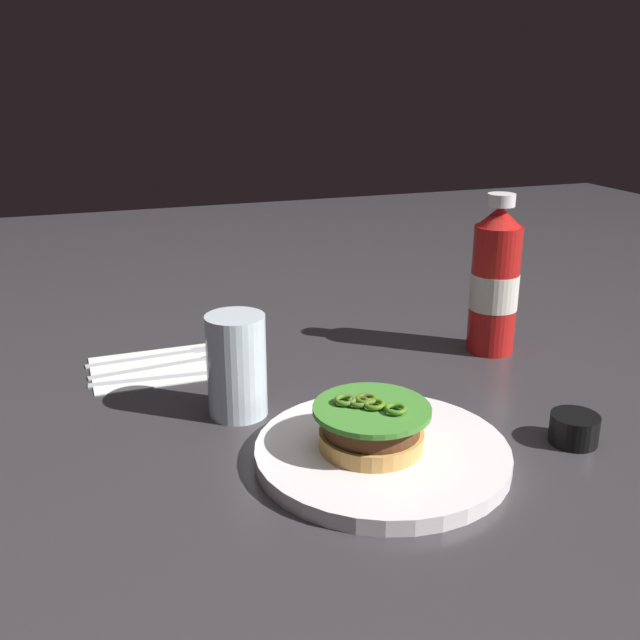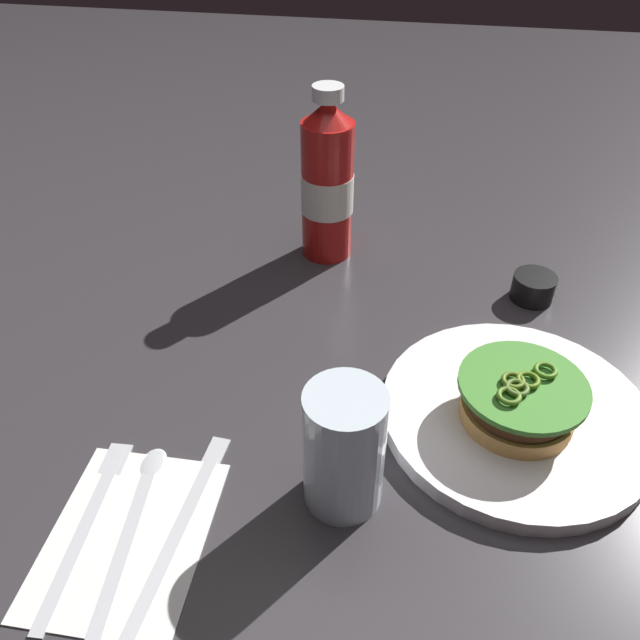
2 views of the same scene
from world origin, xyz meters
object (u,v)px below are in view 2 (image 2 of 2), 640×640
dinner_plate (515,414)px  condiment_cup (533,287)px  ketchup_bottle (327,184)px  burger_sandwich (520,400)px  butter_knife (184,514)px  napkin (128,536)px  fork_utensil (91,509)px  spoon_utensil (137,505)px  water_glass (344,449)px

dinner_plate → condiment_cup: size_ratio=5.02×
ketchup_bottle → burger_sandwich: bearing=-140.9°
butter_knife → napkin: bearing=123.1°
burger_sandwich → butter_knife: burger_sandwich is taller
burger_sandwich → butter_knife: 0.33m
butter_knife → fork_utensil: 0.08m
dinner_plate → spoon_utensil: bearing=116.1°
water_glass → fork_utensil: size_ratio=0.66×
water_glass → spoon_utensil: size_ratio=0.66×
spoon_utensil → burger_sandwich: bearing=-65.4°
ketchup_bottle → spoon_utensil: 0.46m
ketchup_bottle → napkin: size_ratio=1.33×
dinner_plate → burger_sandwich: 0.03m
spoon_utensil → napkin: bearing=-173.9°
fork_utensil → dinner_plate: bearing=-64.9°
burger_sandwich → fork_utensil: bearing=113.8°
dinner_plate → water_glass: bearing=126.6°
butter_knife → water_glass: bearing=-69.9°
dinner_plate → spoon_utensil: 0.37m
water_glass → condiment_cup: (0.33, -0.19, -0.05)m
butter_knife → fork_utensil: same height
ketchup_bottle → spoon_utensil: ketchup_bottle is taller
condiment_cup → fork_utensil: size_ratio=0.28×
dinner_plate → spoon_utensil: size_ratio=1.43×
dinner_plate → fork_utensil: (-0.17, 0.37, -0.00)m
dinner_plate → butter_knife: 0.33m
dinner_plate → water_glass: water_glass is taller
dinner_plate → condiment_cup: 0.22m
burger_sandwich → condiment_cup: size_ratio=2.30×
dinner_plate → condiment_cup: condiment_cup is taller
burger_sandwich → butter_knife: bearing=118.1°
ketchup_bottle → condiment_cup: bearing=-102.9°
ketchup_bottle → dinner_plate: bearing=-139.4°
butter_knife → spoon_utensil: bearing=87.6°
ketchup_bottle → fork_utensil: (-0.45, 0.14, -0.10)m
ketchup_bottle → condiment_cup: ketchup_bottle is taller
butter_knife → ketchup_bottle: bearing=-6.7°
water_glass → napkin: bearing=113.5°
water_glass → fork_utensil: bearing=105.0°
dinner_plate → burger_sandwich: burger_sandwich is taller
burger_sandwich → dinner_plate: bearing=-11.8°
water_glass → napkin: 0.20m
butter_knife → spoon_utensil: 0.04m
burger_sandwich → ketchup_bottle: bearing=39.1°
ketchup_bottle → water_glass: 0.41m
burger_sandwich → napkin: size_ratio=0.71×
ketchup_bottle → butter_knife: 0.46m
condiment_cup → butter_knife: (-0.38, 0.32, -0.01)m
dinner_plate → burger_sandwich: (-0.01, 0.00, 0.03)m
condiment_cup → spoon_utensil: (-0.38, 0.37, -0.01)m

